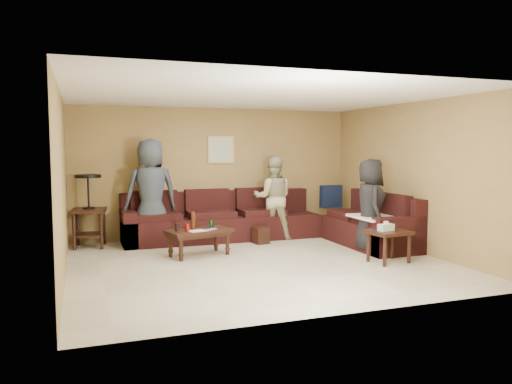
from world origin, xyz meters
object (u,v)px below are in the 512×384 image
Objects in this scene: coffee_table at (199,233)px; waste_bin at (261,235)px; end_table_left at (89,209)px; person_middle at (273,198)px; sectional_sofa at (273,224)px; person_left at (151,192)px; person_right at (370,206)px; side_table_right at (388,235)px.

coffee_table is 3.79× the size of waste_bin.
person_middle reaches higher than end_table_left.
coffee_table is at bearing 49.82° from person_middle.
sectional_sofa reaches higher than coffee_table.
coffee_table is 1.46m from waste_bin.
person_middle is at bearing -5.11° from end_table_left.
sectional_sofa is 4.14× the size of coffee_table.
sectional_sofa is at bearing 24.61° from coffee_table.
waste_bin is (-0.27, -0.07, -0.18)m from sectional_sofa.
person_left is 1.22× the size of person_right.
waste_bin is at bearing 26.37° from coffee_table.
side_table_right is 2.21× the size of waste_bin.
person_left is (-0.60, 1.17, 0.59)m from coffee_table.
person_right is at bearing -47.98° from sectional_sofa.
waste_bin is (2.94, -0.68, -0.52)m from end_table_left.
person_right is at bearing -12.91° from coffee_table.
side_table_right is (1.04, -2.14, 0.10)m from sectional_sofa.
side_table_right is at bearing -176.58° from person_right.
end_table_left is at bearing 82.02° from person_right.
end_table_left reaches higher than side_table_right.
side_table_right is 0.89m from person_right.
side_table_right is 2.64m from person_middle.
person_left is at bearing 77.75° from person_right.
side_table_right is at bearing 128.90° from person_middle.
end_table_left is at bearing 166.95° from waste_bin.
person_middle is at bearing 67.44° from sectional_sofa.
side_table_right is at bearing -57.79° from waste_bin.
person_middle reaches higher than side_table_right.
person_left is (-2.15, 0.45, 0.63)m from sectional_sofa.
side_table_right is 0.41× the size of person_middle.
sectional_sofa is at bearing -10.76° from end_table_left.
person_middle is at bearing 49.11° from person_right.
end_table_left is 4.31× the size of waste_bin.
person_middle is (1.69, 1.02, 0.42)m from coffee_table.
coffee_table is 0.88× the size of end_table_left.
person_middle is (-0.91, 2.45, 0.37)m from side_table_right.
person_right is (2.77, -0.64, 0.41)m from coffee_table.
person_right reaches higher than coffee_table.
waste_bin is (-1.30, 2.07, -0.27)m from side_table_right.
person_left is at bearing -8.37° from end_table_left.
waste_bin is 0.19× the size of person_right.
person_middle is 1.01× the size of person_right.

